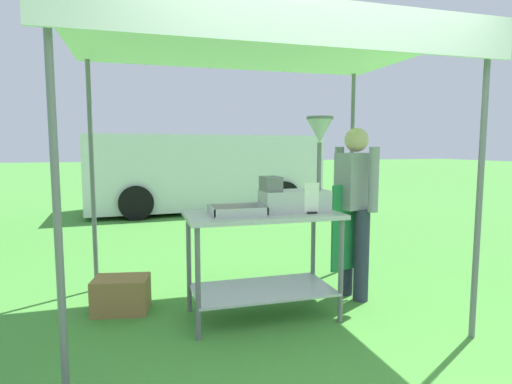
{
  "coord_description": "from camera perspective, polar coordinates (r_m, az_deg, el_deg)",
  "views": [
    {
      "loc": [
        -1.15,
        -2.11,
        1.43
      ],
      "look_at": [
        -0.16,
        1.35,
        1.04
      ],
      "focal_mm": 29.24,
      "sensor_mm": 36.0,
      "label": 1
    }
  ],
  "objects": [
    {
      "name": "donut_fryer",
      "position": [
        3.51,
        5.84,
        1.31
      ],
      "size": [
        0.61,
        0.28,
        0.79
      ],
      "color": "#B7B7BC",
      "rests_on": "donut_cart"
    },
    {
      "name": "vendor",
      "position": [
        4.01,
        13.31,
        -1.59
      ],
      "size": [
        0.47,
        0.53,
        1.61
      ],
      "color": "#2D3347",
      "rests_on": "ground"
    },
    {
      "name": "van_white",
      "position": [
        9.64,
        -7.17,
        2.81
      ],
      "size": [
        5.21,
        2.33,
        1.69
      ],
      "color": "white",
      "rests_on": "ground"
    },
    {
      "name": "menu_sign",
      "position": [
        3.42,
        7.63,
        -1.15
      ],
      "size": [
        0.13,
        0.05,
        0.25
      ],
      "color": "black",
      "rests_on": "donut_cart"
    },
    {
      "name": "donut_cart",
      "position": [
        3.5,
        0.9,
        -6.87
      ],
      "size": [
        1.26,
        0.66,
        0.89
      ],
      "color": "#B7B7BC",
      "rests_on": "ground"
    },
    {
      "name": "ground_plane",
      "position": [
        8.32,
        -7.73,
        -3.81
      ],
      "size": [
        70.0,
        70.0,
        0.0
      ],
      "primitive_type": "plane",
      "color": "#478E38"
    },
    {
      "name": "supply_crate",
      "position": [
        3.92,
        -17.94,
        -13.23
      ],
      "size": [
        0.51,
        0.39,
        0.31
      ],
      "color": "olive",
      "rests_on": "ground"
    },
    {
      "name": "donut_tray",
      "position": [
        3.35,
        -2.8,
        -2.77
      ],
      "size": [
        0.43,
        0.33,
        0.07
      ],
      "color": "#B7B7BC",
      "rests_on": "donut_cart"
    },
    {
      "name": "stall_canopy",
      "position": [
        3.59,
        0.47,
        18.89
      ],
      "size": [
        3.03,
        2.11,
        2.31
      ],
      "color": "slate",
      "rests_on": "ground"
    }
  ]
}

